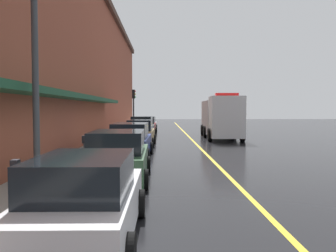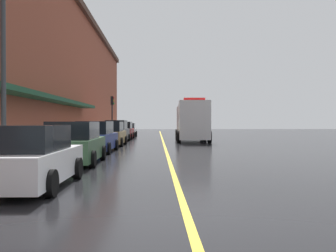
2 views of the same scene
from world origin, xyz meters
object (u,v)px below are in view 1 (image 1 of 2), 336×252
at_px(parking_meter_0, 16,181).
at_px(street_lamp_left, 35,39).
at_px(parked_car_3, 140,134).
at_px(parking_meter_1, 84,147).
at_px(parked_car_1, 118,157).
at_px(parked_car_4, 142,128).
at_px(parked_car_0, 86,201).
at_px(parking_meter_2, 133,123).
at_px(traffic_light_near, 134,102).
at_px(parking_meter_3, 122,128).
at_px(parked_car_2, 131,141).
at_px(box_truck, 221,117).
at_px(parked_car_6, 148,124).
at_px(parked_car_5, 146,126).

relative_size(parking_meter_0, street_lamp_left, 0.19).
xyz_separation_m(parked_car_3, parking_meter_1, (-1.46, -10.47, 0.25)).
distance_m(parked_car_1, parking_meter_1, 1.78).
bearing_deg(parked_car_4, street_lamp_left, 176.24).
bearing_deg(parking_meter_0, parked_car_3, 84.95).
distance_m(parked_car_0, parking_meter_2, 29.21).
distance_m(parking_meter_1, street_lamp_left, 4.69).
distance_m(parked_car_3, street_lamp_left, 14.32).
relative_size(parking_meter_1, traffic_light_near, 0.31).
relative_size(parking_meter_1, parking_meter_3, 1.00).
bearing_deg(traffic_light_near, parking_meter_0, -90.12).
bearing_deg(parking_meter_2, parked_car_2, -85.79).
xyz_separation_m(parked_car_0, box_truck, (6.47, 22.94, 0.99)).
height_order(parked_car_1, parked_car_3, parked_car_3).
height_order(parking_meter_2, street_lamp_left, street_lamp_left).
xyz_separation_m(parking_meter_0, parking_meter_2, (0.00, 28.73, 0.00)).
height_order(parking_meter_3, street_lamp_left, street_lamp_left).
distance_m(parked_car_6, street_lamp_left, 29.98).
relative_size(parked_car_1, parked_car_3, 1.08).
height_order(parking_meter_0, street_lamp_left, street_lamp_left).
bearing_deg(parked_car_6, parking_meter_3, 173.97).
bearing_deg(traffic_light_near, parked_car_0, -87.22).
height_order(parked_car_0, box_truck, box_truck).
bearing_deg(parking_meter_0, traffic_light_near, 89.88).
height_order(parking_meter_1, traffic_light_near, traffic_light_near).
height_order(parked_car_1, parked_car_5, parked_car_5).
bearing_deg(parking_meter_1, parked_car_6, 86.91).
bearing_deg(parked_car_0, parked_car_6, 0.28).
relative_size(box_truck, street_lamp_left, 1.29).
xyz_separation_m(parked_car_4, parking_meter_1, (-1.30, -15.63, 0.19)).
xyz_separation_m(box_truck, traffic_light_near, (-7.88, 6.10, 1.40)).
bearing_deg(street_lamp_left, parking_meter_1, 79.48).
xyz_separation_m(parked_car_0, parking_meter_1, (-1.47, 6.53, 0.29)).
xyz_separation_m(box_truck, parking_meter_3, (-7.94, -3.84, -0.70)).
distance_m(parked_car_5, parking_meter_2, 2.27).
distance_m(parked_car_0, box_truck, 23.86).
bearing_deg(parking_meter_3, parked_car_4, 66.88).
relative_size(parking_meter_0, traffic_light_near, 0.31).
distance_m(parked_car_2, box_truck, 13.52).
relative_size(parking_meter_1, parking_meter_2, 1.00).
bearing_deg(parked_car_0, parking_meter_0, 73.28).
height_order(parked_car_5, parking_meter_0, parked_car_5).
bearing_deg(street_lamp_left, parked_car_0, -57.89).
height_order(parked_car_2, parking_meter_2, parked_car_2).
xyz_separation_m(box_truck, parking_meter_2, (-7.94, 6.23, -0.70)).
relative_size(parked_car_1, parking_meter_3, 3.51).
relative_size(parking_meter_0, parking_meter_3, 1.00).
height_order(parked_car_1, parked_car_2, parked_car_2).
xyz_separation_m(parked_car_4, parking_meter_2, (-1.30, 7.02, 0.19)).
distance_m(parked_car_3, parked_car_6, 15.98).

